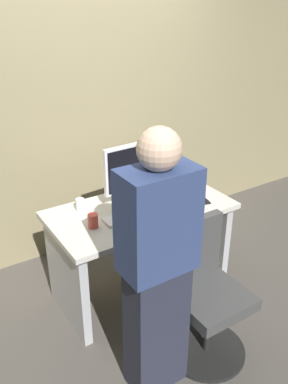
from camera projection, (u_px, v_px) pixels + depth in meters
name	position (u px, v px, depth m)	size (l,w,h in m)	color
ground_plane	(141.00, 289.00, 3.36)	(9.00, 9.00, 0.00)	#4C4742
wall_back	(80.00, 84.00, 3.41)	(6.40, 0.10, 3.00)	#8C7F5B
desk	(140.00, 235.00, 3.13)	(1.35, 0.71, 0.75)	beige
office_chair	(205.00, 297.00, 2.63)	(0.52, 0.52, 0.94)	black
person_at_desk	(157.00, 269.00, 2.21)	(0.40, 0.24, 1.64)	#262838
monitor	(136.00, 168.00, 3.04)	(0.54, 0.15, 0.46)	silver
keyboard	(133.00, 215.00, 2.90)	(0.43, 0.13, 0.02)	white
mouse	(165.00, 204.00, 3.05)	(0.06, 0.10, 0.03)	black
cup_near_keyboard	(93.00, 221.00, 2.76)	(0.07, 0.07, 0.10)	#D84C3F
cup_by_monitor	(80.00, 205.00, 2.97)	(0.07, 0.07, 0.09)	white
book_stack	(180.00, 186.00, 3.25)	(0.23, 0.17, 0.10)	white
cell_phone	(203.00, 200.00, 3.13)	(0.07, 0.14, 0.01)	black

